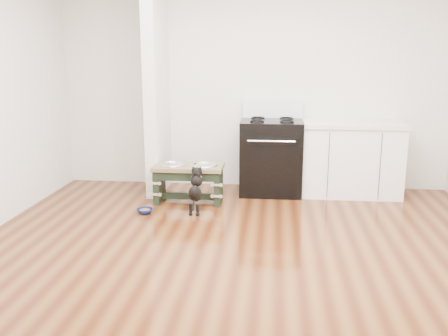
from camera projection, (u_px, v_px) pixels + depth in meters
ground at (238, 259)px, 4.29m from camera, size 5.00×5.00×0.00m
room_shell at (239, 68)px, 3.93m from camera, size 5.00×5.00×5.00m
partition_wall at (157, 85)px, 6.14m from camera, size 0.15×0.80×2.70m
oven_range at (271, 155)px, 6.25m from camera, size 0.76×0.69×1.14m
cabinet_run at (351, 159)px, 6.18m from camera, size 1.24×0.64×0.91m
dog_feeder at (189, 176)px, 5.88m from camera, size 0.81×0.43×0.46m
puppy at (196, 188)px, 5.51m from camera, size 0.14×0.42×0.50m
floor_bowl at (145, 211)px, 5.51m from camera, size 0.19×0.19×0.06m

